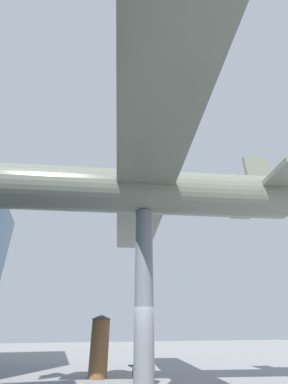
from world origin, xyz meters
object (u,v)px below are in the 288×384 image
suspended_airplane (140,192)px  info_kiosk (100,344)px  support_pylon_central (144,295)px  plaza_bench (138,368)px  visitor_person (145,358)px

suspended_airplane → info_kiosk: (5.27, 0.37, -5.27)m
support_pylon_central → suspended_airplane: suspended_airplane is taller
support_pylon_central → suspended_airplane: bearing=78.6°
support_pylon_central → plaza_bench: 4.94m
visitor_person → info_kiosk: size_ratio=0.65×
suspended_airplane → visitor_person: suspended_airplane is taller
visitor_person → plaza_bench: size_ratio=1.07×
info_kiosk → support_pylon_central: bearing=-174.3°
suspended_airplane → plaza_bench: 7.49m
support_pylon_central → visitor_person: bearing=-17.1°
plaza_bench → info_kiosk: info_kiosk is taller
suspended_airplane → visitor_person: size_ratio=9.19×
visitor_person → suspended_airplane: bearing=79.0°
support_pylon_central → info_kiosk: support_pylon_central is taller
info_kiosk → plaza_bench: bearing=-126.0°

